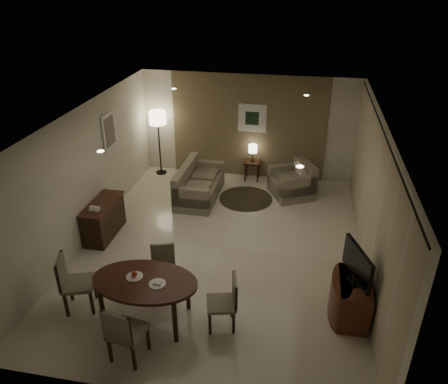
% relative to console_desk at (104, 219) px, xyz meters
% --- Properties ---
extents(room_shell, '(5.50, 7.00, 2.70)m').
position_rel_console_desk_xyz_m(room_shell, '(2.49, 0.40, 0.98)').
color(room_shell, beige).
rests_on(room_shell, ground).
extents(taupe_accent, '(3.96, 0.03, 2.70)m').
position_rel_console_desk_xyz_m(taupe_accent, '(2.49, 3.48, 0.98)').
color(taupe_accent, '#7B6C4C').
rests_on(taupe_accent, wall_back).
extents(curtain_wall, '(0.08, 6.70, 2.58)m').
position_rel_console_desk_xyz_m(curtain_wall, '(5.17, 0.00, 0.95)').
color(curtain_wall, beige).
rests_on(curtain_wall, wall_right).
extents(curtain_rod, '(0.03, 6.80, 0.03)m').
position_rel_console_desk_xyz_m(curtain_rod, '(5.17, 0.00, 2.27)').
color(curtain_rod, black).
rests_on(curtain_rod, wall_right).
extents(art_back_frame, '(0.72, 0.03, 0.72)m').
position_rel_console_desk_xyz_m(art_back_frame, '(2.59, 3.46, 1.23)').
color(art_back_frame, silver).
rests_on(art_back_frame, wall_back).
extents(art_back_canvas, '(0.34, 0.01, 0.34)m').
position_rel_console_desk_xyz_m(art_back_canvas, '(2.59, 3.44, 1.23)').
color(art_back_canvas, black).
rests_on(art_back_canvas, wall_back).
extents(art_left_frame, '(0.03, 0.60, 0.80)m').
position_rel_console_desk_xyz_m(art_left_frame, '(-0.23, 1.20, 1.48)').
color(art_left_frame, silver).
rests_on(art_left_frame, wall_left).
extents(art_left_canvas, '(0.01, 0.46, 0.64)m').
position_rel_console_desk_xyz_m(art_left_canvas, '(-0.21, 1.20, 1.48)').
color(art_left_canvas, gray).
rests_on(art_left_canvas, wall_left).
extents(downlight_nl, '(0.10, 0.10, 0.01)m').
position_rel_console_desk_xyz_m(downlight_nl, '(1.09, -1.80, 2.31)').
color(downlight_nl, white).
rests_on(downlight_nl, ceiling).
extents(downlight_nr, '(0.10, 0.10, 0.01)m').
position_rel_console_desk_xyz_m(downlight_nr, '(3.89, -1.80, 2.31)').
color(downlight_nr, white).
rests_on(downlight_nr, ceiling).
extents(downlight_fl, '(0.10, 0.10, 0.01)m').
position_rel_console_desk_xyz_m(downlight_fl, '(1.09, 1.80, 2.31)').
color(downlight_fl, white).
rests_on(downlight_fl, ceiling).
extents(downlight_fr, '(0.10, 0.10, 0.01)m').
position_rel_console_desk_xyz_m(downlight_fr, '(3.89, 1.80, 2.31)').
color(downlight_fr, white).
rests_on(downlight_fr, ceiling).
extents(console_desk, '(0.48, 1.20, 0.75)m').
position_rel_console_desk_xyz_m(console_desk, '(0.00, 0.00, 0.00)').
color(console_desk, '#442216').
rests_on(console_desk, floor).
extents(telephone, '(0.20, 0.14, 0.09)m').
position_rel_console_desk_xyz_m(telephone, '(0.00, -0.30, 0.43)').
color(telephone, white).
rests_on(telephone, console_desk).
extents(tv_cabinet, '(0.48, 0.90, 0.70)m').
position_rel_console_desk_xyz_m(tv_cabinet, '(4.89, -1.50, -0.03)').
color(tv_cabinet, '#5B291B').
rests_on(tv_cabinet, floor).
extents(flat_tv, '(0.36, 0.85, 0.60)m').
position_rel_console_desk_xyz_m(flat_tv, '(4.87, -1.50, 0.65)').
color(flat_tv, black).
rests_on(flat_tv, tv_cabinet).
extents(dining_table, '(1.65, 1.03, 0.77)m').
position_rel_console_desk_xyz_m(dining_table, '(1.72, -2.18, 0.01)').
color(dining_table, '#442216').
rests_on(dining_table, floor).
extents(chair_near, '(0.55, 0.55, 0.97)m').
position_rel_console_desk_xyz_m(chair_near, '(1.72, -2.93, 0.11)').
color(chair_near, gray).
rests_on(chair_near, floor).
extents(chair_far, '(0.53, 0.53, 0.86)m').
position_rel_console_desk_xyz_m(chair_far, '(1.78, -1.52, 0.06)').
color(chair_far, gray).
rests_on(chair_far, floor).
extents(chair_left, '(0.61, 0.61, 1.00)m').
position_rel_console_desk_xyz_m(chair_left, '(0.55, -2.12, 0.12)').
color(chair_left, gray).
rests_on(chair_left, floor).
extents(chair_right, '(0.53, 0.53, 0.90)m').
position_rel_console_desk_xyz_m(chair_right, '(2.89, -2.09, 0.07)').
color(chair_right, gray).
rests_on(chair_right, floor).
extents(plate_a, '(0.26, 0.26, 0.02)m').
position_rel_console_desk_xyz_m(plate_a, '(1.54, -2.13, 0.41)').
color(plate_a, white).
rests_on(plate_a, dining_table).
extents(plate_b, '(0.26, 0.26, 0.02)m').
position_rel_console_desk_xyz_m(plate_b, '(1.94, -2.23, 0.41)').
color(plate_b, white).
rests_on(plate_b, dining_table).
extents(fruit_apple, '(0.09, 0.09, 0.09)m').
position_rel_console_desk_xyz_m(fruit_apple, '(1.54, -2.13, 0.46)').
color(fruit_apple, '#9E2612').
rests_on(fruit_apple, plate_a).
extents(napkin, '(0.12, 0.08, 0.03)m').
position_rel_console_desk_xyz_m(napkin, '(1.94, -2.23, 0.43)').
color(napkin, white).
rests_on(napkin, plate_b).
extents(round_rug, '(1.29, 1.29, 0.01)m').
position_rel_console_desk_xyz_m(round_rug, '(2.66, 2.12, -0.37)').
color(round_rug, '#3B3221').
rests_on(round_rug, floor).
extents(sofa, '(1.74, 0.89, 0.81)m').
position_rel_console_desk_xyz_m(sofa, '(1.54, 1.98, 0.03)').
color(sofa, gray).
rests_on(sofa, floor).
extents(armchair, '(1.23, 1.25, 0.84)m').
position_rel_console_desk_xyz_m(armchair, '(3.72, 2.53, 0.05)').
color(armchair, gray).
rests_on(armchair, floor).
extents(side_table, '(0.40, 0.40, 0.51)m').
position_rel_console_desk_xyz_m(side_table, '(2.66, 3.25, -0.12)').
color(side_table, '#331E11').
rests_on(side_table, floor).
extents(table_lamp, '(0.22, 0.22, 0.50)m').
position_rel_console_desk_xyz_m(table_lamp, '(2.66, 3.25, 0.39)').
color(table_lamp, '#FFEAC1').
rests_on(table_lamp, side_table).
extents(floor_lamp, '(0.44, 0.44, 1.72)m').
position_rel_console_desk_xyz_m(floor_lamp, '(0.18, 3.17, 0.49)').
color(floor_lamp, '#FFE5B7').
rests_on(floor_lamp, floor).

